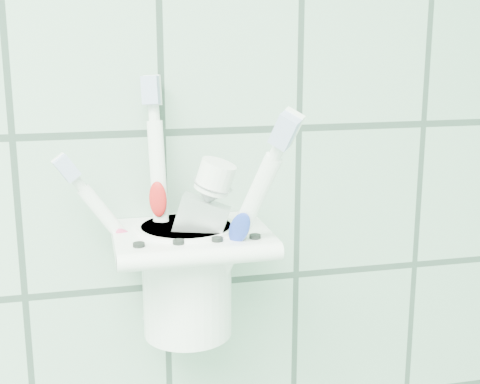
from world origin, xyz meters
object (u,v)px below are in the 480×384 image
object	(u,v)px
holder_bracket	(191,240)
toothbrush_blue	(165,203)
toothpaste_tube	(165,228)
toothbrush_orange	(198,196)
toothbrush_pink	(186,217)
cup	(187,275)

from	to	relation	value
holder_bracket	toothbrush_blue	distance (m)	0.04
toothpaste_tube	toothbrush_orange	bearing A→B (deg)	38.64
toothbrush_blue	toothpaste_tube	world-z (taller)	toothbrush_blue
holder_bracket	toothbrush_pink	size ratio (longest dim) A/B	0.74
toothpaste_tube	toothbrush_pink	bearing A→B (deg)	56.32
toothbrush_orange	toothpaste_tube	bearing A→B (deg)	-127.44
holder_bracket	toothbrush_blue	bearing A→B (deg)	152.33
toothbrush_orange	holder_bracket	bearing A→B (deg)	-92.07
cup	toothbrush_pink	size ratio (longest dim) A/B	0.56
toothbrush_blue	toothbrush_orange	xyz separation A→B (m)	(0.03, 0.00, 0.00)
toothbrush_pink	toothpaste_tube	world-z (taller)	toothbrush_pink
holder_bracket	toothbrush_blue	size ratio (longest dim) A/B	0.60
cup	toothbrush_blue	bearing A→B (deg)	158.95
toothbrush_blue	toothpaste_tube	size ratio (longest dim) A/B	1.29
toothbrush_pink	toothpaste_tube	bearing A→B (deg)	-157.69
holder_bracket	toothpaste_tube	xyz separation A→B (m)	(-0.02, 0.00, 0.01)
toothbrush_pink	toothbrush_blue	size ratio (longest dim) A/B	0.82
cup	toothbrush_pink	bearing A→B (deg)	81.57
cup	toothbrush_orange	size ratio (longest dim) A/B	0.45
holder_bracket	toothbrush_orange	distance (m)	0.04
toothbrush_pink	toothbrush_blue	bearing A→B (deg)	-177.15
toothbrush_blue	holder_bracket	bearing A→B (deg)	-7.84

